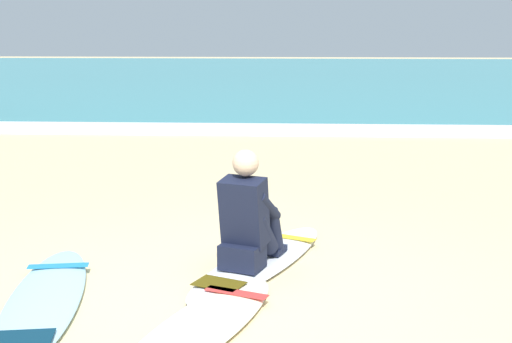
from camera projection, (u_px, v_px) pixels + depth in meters
ground_plane at (227, 301)px, 5.15m from camera, size 80.00×80.00×0.00m
sea at (282, 77)px, 26.59m from camera, size 80.00×28.00×0.10m
breaking_foam at (268, 130)px, 13.20m from camera, size 80.00×0.90×0.11m
surfboard_main at (260, 261)px, 5.91m from camera, size 1.36×2.22×0.08m
surfer_seated at (248, 221)px, 5.65m from camera, size 0.55×0.77×0.95m
surfboard_spare_near at (44, 300)px, 5.07m from camera, size 0.88×2.29×0.08m
surfboard_spare_far at (202, 325)px, 4.64m from camera, size 1.16×1.96×0.08m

